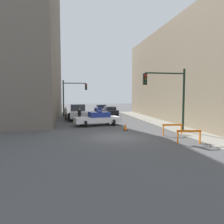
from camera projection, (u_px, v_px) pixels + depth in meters
The scene contains 14 objects.
ground_plane at pixel (117, 137), 16.42m from camera, with size 120.00×120.00×0.00m, color #4C4C4F.
sidewalk_right at pixel (192, 133), 17.56m from camera, with size 2.40×44.00×0.12m.
building_right at pixel (212, 74), 26.28m from camera, with size 12.00×28.00×11.26m.
traffic_light_near at pixel (171, 90), 17.92m from camera, with size 3.64×0.35×5.20m.
traffic_light_far at pixel (71, 93), 30.96m from camera, with size 3.44×0.35×5.20m.
police_car at pixel (98, 118), 22.50m from camera, with size 4.94×2.86×1.52m.
white_truck at pixel (78, 112), 27.92m from camera, with size 2.65×5.41×1.90m.
parked_car_near at pixel (110, 111), 34.45m from camera, with size 2.49×4.43×1.31m.
parked_car_mid at pixel (101, 108), 40.64m from camera, with size 2.30×4.32×1.31m.
pedestrian_crossing at pixel (79, 115), 24.53m from camera, with size 0.51×0.51×1.66m.
pedestrian_corner at pixel (66, 114), 26.63m from camera, with size 0.49×0.49×1.66m.
barrier_front at pixel (189, 134), 14.13m from camera, with size 1.58×0.43×0.90m.
barrier_mid at pixel (172, 128), 17.00m from camera, with size 1.60×0.32×0.90m.
traffic_cone at pixel (125, 127), 19.50m from camera, with size 0.36×0.36×0.66m.
Camera 1 is at (-3.35, -15.87, 3.19)m, focal length 35.00 mm.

